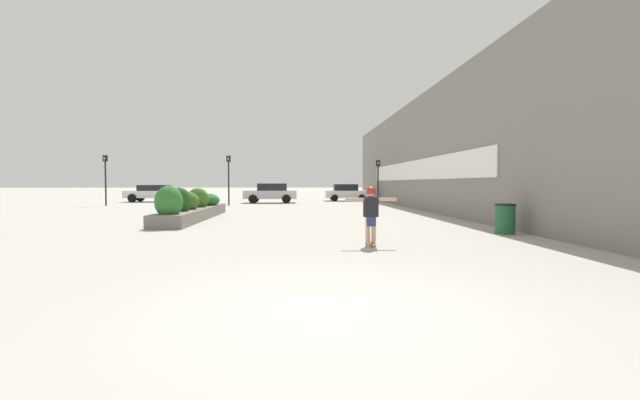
{
  "coord_description": "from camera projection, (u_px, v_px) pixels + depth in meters",
  "views": [
    {
      "loc": [
        -0.39,
        -5.31,
        1.62
      ],
      "look_at": [
        0.52,
        12.41,
        0.92
      ],
      "focal_mm": 24.0,
      "sensor_mm": 36.0,
      "label": 1
    }
  ],
  "objects": [
    {
      "name": "traffic_light_left",
      "position": [
        229.0,
        172.0,
        30.75
      ],
      "size": [
        0.28,
        0.3,
        3.6
      ],
      "color": "black",
      "rests_on": "ground_plane"
    },
    {
      "name": "traffic_light_right",
      "position": [
        378.0,
        174.0,
        31.59
      ],
      "size": [
        0.28,
        0.3,
        3.33
      ],
      "color": "black",
      "rests_on": "ground_plane"
    },
    {
      "name": "building_wall_right",
      "position": [
        423.0,
        153.0,
        25.91
      ],
      "size": [
        0.67,
        44.87,
        6.89
      ],
      "color": "gray",
      "rests_on": "ground_plane"
    },
    {
      "name": "car_center_right",
      "position": [
        460.0,
        192.0,
        39.38
      ],
      "size": [
        4.65,
        1.85,
        1.44
      ],
      "rotation": [
        0.0,
        0.0,
        -1.57
      ],
      "color": "maroon",
      "rests_on": "ground_plane"
    },
    {
      "name": "planter_box",
      "position": [
        194.0,
        207.0,
        19.24
      ],
      "size": [
        1.4,
        8.95,
        1.53
      ],
      "color": "slate",
      "rests_on": "ground_plane"
    },
    {
      "name": "skateboard",
      "position": [
        371.0,
        243.0,
        11.1
      ],
      "size": [
        0.21,
        0.64,
        0.09
      ],
      "rotation": [
        0.0,
        0.0,
        0.04
      ],
      "color": "olive",
      "rests_on": "ground_plane"
    },
    {
      "name": "car_rightmost",
      "position": [
        346.0,
        192.0,
        38.93
      ],
      "size": [
        3.91,
        2.02,
        1.52
      ],
      "rotation": [
        0.0,
        0.0,
        -1.57
      ],
      "color": "silver",
      "rests_on": "ground_plane"
    },
    {
      "name": "traffic_light_far_left",
      "position": [
        105.0,
        171.0,
        30.46
      ],
      "size": [
        0.28,
        0.3,
        3.61
      ],
      "color": "black",
      "rests_on": "ground_plane"
    },
    {
      "name": "trash_bin",
      "position": [
        505.0,
        219.0,
        13.63
      ],
      "size": [
        0.64,
        0.64,
        0.96
      ],
      "color": "#1E5B33",
      "rests_on": "ground_plane"
    },
    {
      "name": "car_center_left",
      "position": [
        153.0,
        193.0,
        36.93
      ],
      "size": [
        4.36,
        2.07,
        1.46
      ],
      "rotation": [
        0.0,
        0.0,
        1.57
      ],
      "color": "silver",
      "rests_on": "ground_plane"
    },
    {
      "name": "car_leftmost",
      "position": [
        271.0,
        193.0,
        34.93
      ],
      "size": [
        4.28,
        1.92,
        1.59
      ],
      "rotation": [
        0.0,
        0.0,
        1.57
      ],
      "color": "#BCBCC1",
      "rests_on": "ground_plane"
    },
    {
      "name": "skateboarder",
      "position": [
        371.0,
        209.0,
        11.06
      ],
      "size": [
        1.34,
        0.25,
        1.44
      ],
      "rotation": [
        0.0,
        0.0,
        0.04
      ],
      "color": "tan",
      "rests_on": "skateboard"
    },
    {
      "name": "ground_plane",
      "position": [
        329.0,
        312.0,
        5.38
      ],
      "size": [
        300.0,
        300.0,
        0.0
      ],
      "primitive_type": "plane",
      "color": "#ADA89E"
    }
  ]
}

